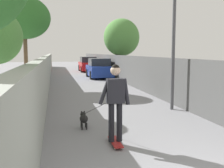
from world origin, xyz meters
name	(u,v)px	position (x,y,z in m)	size (l,w,h in m)	color
ground_plane	(89,85)	(14.00, 0.00, 0.00)	(80.00, 80.00, 0.00)	gray
wall_left	(46,74)	(12.00, 2.55, 0.90)	(48.00, 0.30, 1.81)	#999E93
fence_right	(137,72)	(12.00, -2.55, 0.91)	(48.00, 0.30, 1.81)	#4C4C4C
tree_left_near	(24,18)	(13.00, 3.63, 3.89)	(2.83, 2.83, 5.07)	brown
tree_right_far	(122,38)	(19.00, -3.37, 3.22)	(2.93, 2.93, 4.75)	brown
lamp_post	(174,20)	(6.13, -2.00, 3.16)	(0.36, 0.36, 4.67)	#4C4C51
skateboard	(115,142)	(2.91, 0.81, 0.07)	(0.80, 0.21, 0.08)	maroon
person_skateboarder	(115,97)	(2.91, 0.81, 1.09)	(0.22, 0.71, 1.71)	black
dog	(84,118)	(4.37, 1.35, 0.27)	(1.74, 0.66, 1.06)	black
car_near	(99,69)	(18.44, -1.40, 0.71)	(3.89, 1.80, 1.54)	navy
car_far	(88,65)	(25.57, -1.40, 0.71)	(4.05, 1.80, 1.54)	#B71414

